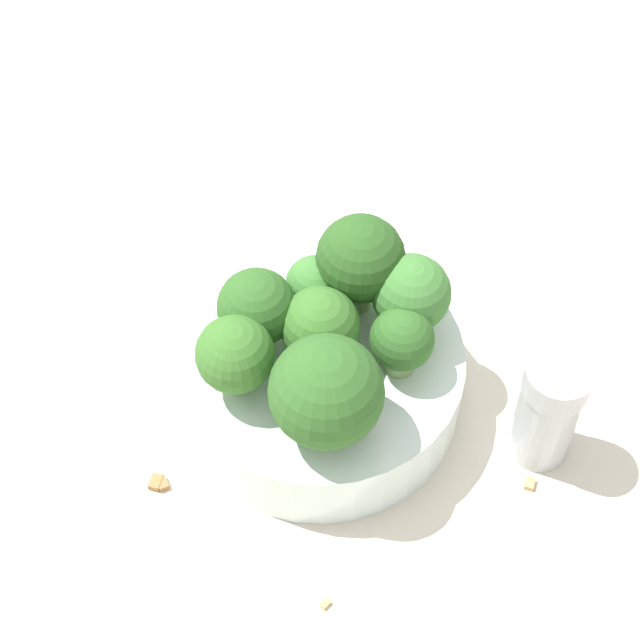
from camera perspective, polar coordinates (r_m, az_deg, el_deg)
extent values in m
plane|color=beige|center=(0.62, 0.00, -4.21)|extent=(3.00, 3.00, 0.00)
cylinder|color=silver|center=(0.60, 0.00, -3.09)|extent=(0.16, 0.16, 0.04)
cylinder|color=#8EB770|center=(0.58, -3.31, -0.47)|extent=(0.01, 0.01, 0.02)
sphere|color=#2D5B23|center=(0.56, -3.40, 0.69)|extent=(0.04, 0.04, 0.04)
cylinder|color=#84AD66|center=(0.59, 2.09, 1.79)|extent=(0.02, 0.02, 0.03)
sphere|color=#28511E|center=(0.57, 2.16, 3.31)|extent=(0.05, 0.05, 0.05)
cylinder|color=#84AD66|center=(0.57, -0.01, -1.34)|extent=(0.02, 0.02, 0.02)
sphere|color=#386B28|center=(0.56, -0.01, -0.32)|extent=(0.04, 0.04, 0.04)
cylinder|color=#84AD66|center=(0.55, 0.33, -5.09)|extent=(0.02, 0.02, 0.02)
sphere|color=#2D5B23|center=(0.53, 0.34, -3.84)|extent=(0.06, 0.06, 0.06)
cylinder|color=#84AD66|center=(0.56, -4.44, -2.91)|extent=(0.01, 0.01, 0.02)
sphere|color=#386B28|center=(0.55, -4.56, -1.84)|extent=(0.04, 0.04, 0.04)
cylinder|color=#84AD66|center=(0.58, 4.75, 0.28)|extent=(0.02, 0.02, 0.02)
sphere|color=#3D7533|center=(0.57, 4.88, 1.43)|extent=(0.04, 0.04, 0.04)
cylinder|color=#7A9E5B|center=(0.57, 4.30, -1.90)|extent=(0.03, 0.03, 0.02)
sphere|color=#2D5B23|center=(0.56, 4.39, -1.01)|extent=(0.03, 0.03, 0.03)
cylinder|color=#8EB770|center=(0.59, -0.27, 0.98)|extent=(0.02, 0.02, 0.02)
sphere|color=#3D7533|center=(0.58, -0.27, 1.90)|extent=(0.03, 0.03, 0.03)
cylinder|color=#B2B7BC|center=(0.59, 11.92, -5.18)|extent=(0.03, 0.03, 0.06)
cylinder|color=#B7B7BC|center=(0.56, 12.57, -3.14)|extent=(0.04, 0.04, 0.02)
cube|color=tan|center=(0.60, 11.15, -8.47)|extent=(0.01, 0.01, 0.01)
cube|color=olive|center=(0.59, -8.44, -8.52)|extent=(0.01, 0.01, 0.01)
cube|color=tan|center=(0.56, 0.29, -14.84)|extent=(0.00, 0.01, 0.01)
cube|color=olive|center=(0.59, -8.77, -8.45)|extent=(0.01, 0.01, 0.01)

